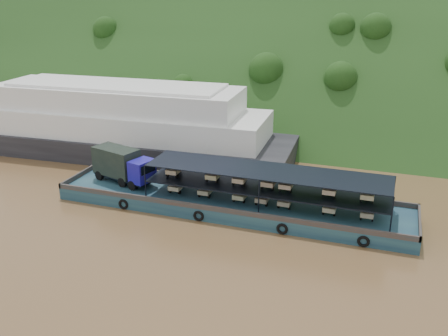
% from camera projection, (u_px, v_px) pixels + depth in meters
% --- Properties ---
extents(ground, '(160.00, 160.00, 0.00)m').
position_uv_depth(ground, '(233.00, 211.00, 49.04)').
color(ground, brown).
rests_on(ground, ground).
extents(hillside, '(140.00, 39.60, 39.60)m').
position_uv_depth(hillside, '(303.00, 122.00, 80.92)').
color(hillside, '#1B3814').
rests_on(hillside, ground).
extents(cargo_barge, '(35.00, 7.18, 4.79)m').
position_uv_depth(cargo_barge, '(220.00, 196.00, 49.37)').
color(cargo_barge, '#122A41').
rests_on(cargo_barge, ground).
extents(passenger_ferry, '(45.94, 13.78, 9.19)m').
position_uv_depth(passenger_ferry, '(119.00, 123.00, 64.61)').
color(passenger_ferry, black).
rests_on(passenger_ferry, ground).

